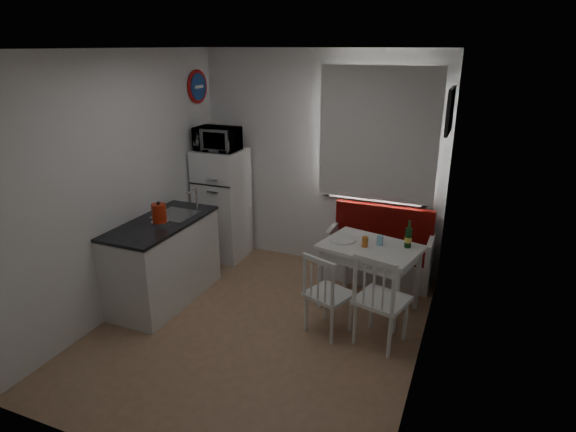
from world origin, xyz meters
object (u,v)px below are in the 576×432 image
microwave (217,139)px  chair_right (380,293)px  bench (379,256)px  kitchen_counter (164,260)px  kettle (159,213)px  dining_table (370,253)px  chair_left (327,288)px  fridge (223,204)px  wine_bottle (409,234)px

microwave → chair_right: bearing=-28.0°
bench → microwave: 2.39m
kitchen_counter → bench: size_ratio=1.09×
microwave → kettle: 1.38m
kitchen_counter → dining_table: 2.18m
dining_table → chair_left: chair_left is taller
dining_table → microwave: 2.33m
dining_table → fridge: size_ratio=0.76×
kitchen_counter → dining_table: kitchen_counter is taller
dining_table → chair_right: bearing=-56.1°
bench → microwave: (-2.02, -0.16, 1.27)m
chair_right → wine_bottle: bearing=97.2°
fridge → wine_bottle: fridge is taller
chair_left → kettle: (-1.78, -0.05, 0.51)m
chair_left → bench: bearing=102.3°
bench → dining_table: bearing=-86.7°
bench → dining_table: 0.80m
dining_table → kettle: (-2.03, -0.70, 0.38)m
kitchen_counter → chair_left: 1.83m
chair_left → fridge: bearing=165.8°
chair_left → fridge: (-1.81, 1.27, 0.20)m
bench → microwave: size_ratio=2.35×
chair_left → wine_bottle: 1.02m
chair_right → wine_bottle: 0.82m
fridge → wine_bottle: bearing=-12.1°
kitchen_counter → kettle: kitchen_counter is taller
kitchen_counter → microwave: microwave is taller
microwave → kitchen_counter: bearing=-90.9°
chair_left → microwave: (-1.81, 1.22, 1.05)m
bench → wine_bottle: wine_bottle is taller
wine_bottle → kettle: bearing=-161.4°
bench → kettle: kettle is taller
fridge → chair_right: bearing=-29.0°
dining_table → microwave: (-2.06, 0.57, 0.92)m
kitchen_counter → fridge: (0.02, 1.24, 0.25)m
chair_left → fridge: size_ratio=0.35×
kettle → wine_bottle: size_ratio=0.82×
kettle → fridge: bearing=91.3°
wine_bottle → microwave: bearing=169.1°
kitchen_counter → fridge: bearing=89.1°
bench → chair_left: (-0.21, -1.38, 0.22)m
fridge → microwave: (0.00, -0.05, 0.85)m
kitchen_counter → microwave: size_ratio=2.57×
microwave → wine_bottle: (2.41, -0.47, -0.70)m
microwave → bench: bearing=4.5°
kettle → wine_bottle: bearing=18.6°
fridge → kettle: bearing=-88.7°
kettle → wine_bottle: 2.52m
chair_left → chair_right: size_ratio=0.95×
kitchen_counter → wine_bottle: 2.57m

